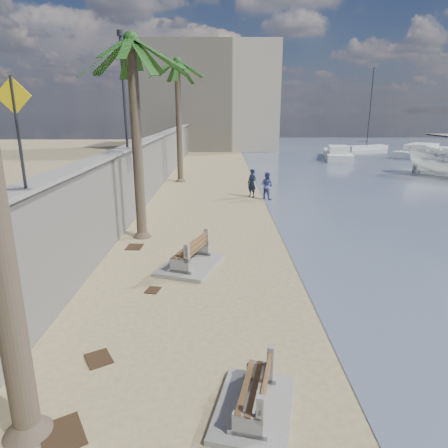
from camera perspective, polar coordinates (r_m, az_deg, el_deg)
name	(u,v)px	position (r m, az deg, el deg)	size (l,w,h in m)	color
ground_plane	(249,367)	(9.11, 3.61, -19.70)	(140.00, 140.00, 0.00)	tan
seawall	(154,164)	(28.00, -9.93, 8.39)	(0.45, 70.00, 3.50)	gray
wall_cap	(153,138)	(27.83, -10.10, 12.06)	(0.80, 70.00, 0.12)	gray
end_building	(212,98)	(59.43, -1.78, 17.54)	(18.00, 12.00, 14.00)	#B7AA93
bench_near	(254,394)	(7.86, 4.36, -23.06)	(1.76, 2.22, 0.82)	gray
bench_far	(191,254)	(14.01, -4.78, -4.35)	(2.43, 2.94, 1.05)	gray
palm_mid	(131,43)	(17.10, -13.15, 23.93)	(5.00, 5.00, 8.82)	brown
palm_back	(177,64)	(31.01, -6.71, 21.79)	(5.00, 5.00, 9.59)	brown
pedestrian_sign	(16,118)	(9.92, -27.56, 13.34)	(0.78, 0.07, 2.40)	#2D2D33
streetlight	(123,80)	(19.95, -14.23, 19.32)	(0.28, 0.28, 5.12)	#2D2D33
person_a	(252,181)	(25.35, 4.02, 6.15)	(0.74, 0.50, 2.05)	#131F35
person_b	(267,184)	(24.83, 6.14, 5.69)	(0.90, 0.70, 1.87)	#454F8E
yacht_near	(424,153)	(55.02, 26.69, 9.08)	(11.83, 3.31, 1.50)	silver
yacht_far	(337,155)	(48.11, 15.84, 9.41)	(9.52, 2.67, 1.50)	silver
sailboat_west	(366,147)	(60.21, 19.68, 10.29)	(6.54, 4.08, 10.93)	silver
debris_a	(62,435)	(8.11, -22.12, -26.11)	(0.84, 0.67, 0.03)	#382616
debris_b	(99,359)	(9.71, -17.46, -17.87)	(0.64, 0.51, 0.03)	#382616
debris_c	(134,247)	(16.47, -12.67, -3.21)	(0.76, 0.61, 0.03)	#382616
debris_d	(153,290)	(12.54, -10.12, -9.27)	(0.49, 0.39, 0.03)	#382616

